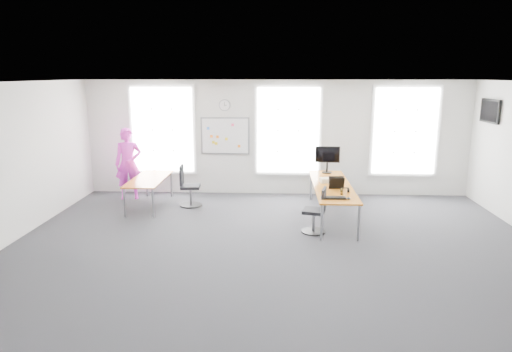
{
  "coord_description": "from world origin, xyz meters",
  "views": [
    {
      "loc": [
        0.02,
        -7.88,
        3.13
      ],
      "look_at": [
        -0.41,
        1.2,
        1.1
      ],
      "focal_mm": 32.0,
      "sensor_mm": 36.0,
      "label": 1
    }
  ],
  "objects_px": {
    "desk_right": "(332,187)",
    "keyboard": "(334,198)",
    "chair_left": "(188,188)",
    "person": "(128,164)",
    "monitor": "(327,157)",
    "chair_right": "(317,213)",
    "headphones": "(345,190)",
    "desk_left": "(149,181)"
  },
  "relations": [
    {
      "from": "desk_right",
      "to": "keyboard",
      "type": "distance_m",
      "value": 1.16
    },
    {
      "from": "desk_right",
      "to": "chair_left",
      "type": "xyz_separation_m",
      "value": [
        -3.36,
        0.76,
        -0.26
      ]
    },
    {
      "from": "desk_right",
      "to": "person",
      "type": "height_order",
      "value": "person"
    },
    {
      "from": "person",
      "to": "keyboard",
      "type": "distance_m",
      "value": 5.5
    },
    {
      "from": "person",
      "to": "monitor",
      "type": "distance_m",
      "value": 5.01
    },
    {
      "from": "chair_right",
      "to": "headphones",
      "type": "relative_size",
      "value": 5.16
    },
    {
      "from": "desk_left",
      "to": "monitor",
      "type": "relative_size",
      "value": 2.86
    },
    {
      "from": "chair_right",
      "to": "person",
      "type": "bearing_deg",
      "value": -103.99
    },
    {
      "from": "desk_left",
      "to": "headphones",
      "type": "relative_size",
      "value": 10.59
    },
    {
      "from": "person",
      "to": "keyboard",
      "type": "height_order",
      "value": "person"
    },
    {
      "from": "desk_left",
      "to": "headphones",
      "type": "xyz_separation_m",
      "value": [
        4.47,
        -1.33,
        0.16
      ]
    },
    {
      "from": "person",
      "to": "monitor",
      "type": "relative_size",
      "value": 2.74
    },
    {
      "from": "desk_right",
      "to": "monitor",
      "type": "distance_m",
      "value": 1.31
    },
    {
      "from": "keyboard",
      "to": "desk_left",
      "type": "bearing_deg",
      "value": 156.65
    },
    {
      "from": "desk_left",
      "to": "chair_left",
      "type": "xyz_separation_m",
      "value": [
        0.93,
        0.07,
        -0.2
      ]
    },
    {
      "from": "person",
      "to": "keyboard",
      "type": "relative_size",
      "value": 3.69
    },
    {
      "from": "person",
      "to": "desk_left",
      "type": "bearing_deg",
      "value": -57.2
    },
    {
      "from": "desk_left",
      "to": "headphones",
      "type": "distance_m",
      "value": 4.67
    },
    {
      "from": "chair_left",
      "to": "monitor",
      "type": "bearing_deg",
      "value": -86.14
    },
    {
      "from": "monitor",
      "to": "person",
      "type": "bearing_deg",
      "value": -178.23
    },
    {
      "from": "chair_right",
      "to": "chair_left",
      "type": "height_order",
      "value": "chair_left"
    },
    {
      "from": "person",
      "to": "monitor",
      "type": "height_order",
      "value": "person"
    },
    {
      "from": "desk_right",
      "to": "headphones",
      "type": "bearing_deg",
      "value": -74.14
    },
    {
      "from": "desk_right",
      "to": "desk_left",
      "type": "bearing_deg",
      "value": 170.9
    },
    {
      "from": "chair_left",
      "to": "chair_right",
      "type": "bearing_deg",
      "value": -125.28
    },
    {
      "from": "desk_right",
      "to": "headphones",
      "type": "xyz_separation_m",
      "value": [
        0.18,
        -0.65,
        0.1
      ]
    },
    {
      "from": "desk_left",
      "to": "desk_right",
      "type": "bearing_deg",
      "value": -9.1
    },
    {
      "from": "headphones",
      "to": "monitor",
      "type": "height_order",
      "value": "monitor"
    },
    {
      "from": "chair_left",
      "to": "monitor",
      "type": "relative_size",
      "value": 1.5
    },
    {
      "from": "desk_left",
      "to": "monitor",
      "type": "xyz_separation_m",
      "value": [
        4.31,
        0.54,
        0.51
      ]
    },
    {
      "from": "desk_right",
      "to": "chair_left",
      "type": "relative_size",
      "value": 3.08
    },
    {
      "from": "monitor",
      "to": "chair_right",
      "type": "bearing_deg",
      "value": -97.59
    },
    {
      "from": "desk_right",
      "to": "chair_right",
      "type": "distance_m",
      "value": 1.14
    },
    {
      "from": "desk_right",
      "to": "chair_left",
      "type": "height_order",
      "value": "chair_left"
    },
    {
      "from": "chair_left",
      "to": "headphones",
      "type": "relative_size",
      "value": 5.56
    },
    {
      "from": "desk_right",
      "to": "headphones",
      "type": "relative_size",
      "value": 17.11
    },
    {
      "from": "keyboard",
      "to": "desk_right",
      "type": "bearing_deg",
      "value": 85.39
    },
    {
      "from": "chair_right",
      "to": "person",
      "type": "relative_size",
      "value": 0.51
    },
    {
      "from": "chair_left",
      "to": "headphones",
      "type": "xyz_separation_m",
      "value": [
        3.54,
        -1.41,
        0.36
      ]
    },
    {
      "from": "keyboard",
      "to": "chair_right",
      "type": "bearing_deg",
      "value": 157.95
    },
    {
      "from": "headphones",
      "to": "desk_right",
      "type": "bearing_deg",
      "value": 123.99
    },
    {
      "from": "desk_left",
      "to": "keyboard",
      "type": "height_order",
      "value": "keyboard"
    }
  ]
}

